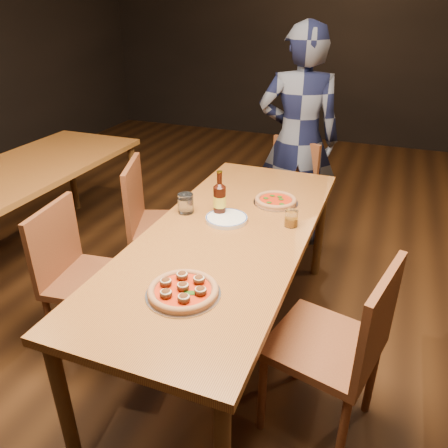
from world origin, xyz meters
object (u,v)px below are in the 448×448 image
(table_main, at_px, (227,244))
(beer_bottle, at_px, (220,200))
(chair_main_sw, at_px, (168,226))
(water_glass, at_px, (186,203))
(pizza_meatball, at_px, (183,290))
(plate_stack, at_px, (227,219))
(diner, at_px, (298,141))
(chair_end, at_px, (278,197))
(pizza_margherita, at_px, (276,200))
(amber_glass, at_px, (291,218))
(table_left, at_px, (17,181))
(chair_main_e, at_px, (324,343))
(chair_main_nw, at_px, (92,279))

(table_main, relative_size, beer_bottle, 8.01)
(chair_main_sw, height_order, water_glass, chair_main_sw)
(chair_main_sw, bearing_deg, beer_bottle, -138.17)
(chair_main_sw, height_order, pizza_meatball, chair_main_sw)
(table_main, relative_size, plate_stack, 8.85)
(table_main, relative_size, diner, 1.18)
(chair_end, height_order, pizza_margherita, chair_end)
(amber_glass, bearing_deg, diner, 101.18)
(table_left, bearing_deg, table_main, -10.01)
(chair_end, relative_size, amber_glass, 10.45)
(pizza_margherita, relative_size, diner, 0.15)
(table_left, distance_m, water_glass, 1.42)
(table_left, relative_size, chair_main_sw, 2.10)
(chair_main_sw, xyz_separation_m, amber_glass, (0.87, -0.23, 0.32))
(pizza_meatball, bearing_deg, chair_main_e, 23.30)
(amber_glass, bearing_deg, beer_bottle, -177.95)
(table_left, bearing_deg, chair_main_e, -15.39)
(water_glass, xyz_separation_m, amber_glass, (0.59, 0.05, -0.01))
(table_left, height_order, pizza_meatball, pizza_meatball)
(table_left, xyz_separation_m, chair_main_e, (2.28, -0.63, -0.21))
(chair_end, distance_m, beer_bottle, 1.10)
(table_left, xyz_separation_m, beer_bottle, (1.59, -0.13, 0.16))
(pizza_meatball, xyz_separation_m, diner, (0.02, 1.96, 0.08))
(table_main, relative_size, amber_glass, 23.17)
(plate_stack, bearing_deg, table_main, -66.86)
(chair_main_sw, height_order, beer_bottle, beer_bottle)
(table_left, height_order, amber_glass, amber_glass)
(chair_main_e, xyz_separation_m, pizza_meatball, (-0.55, -0.24, 0.30))
(table_main, bearing_deg, chair_end, 91.66)
(pizza_margherita, xyz_separation_m, water_glass, (-0.43, -0.30, 0.04))
(pizza_meatball, bearing_deg, pizza_margherita, 83.66)
(chair_main_sw, xyz_separation_m, chair_end, (0.55, 0.78, -0.02))
(plate_stack, height_order, beer_bottle, beer_bottle)
(chair_main_nw, bearing_deg, chair_end, -31.52)
(chair_main_nw, height_order, pizza_meatball, chair_main_nw)
(chair_main_nw, xyz_separation_m, diner, (0.74, 1.66, 0.40))
(table_left, height_order, water_glass, water_glass)
(beer_bottle, relative_size, amber_glass, 2.89)
(chair_main_e, distance_m, diner, 1.85)
(plate_stack, bearing_deg, table_left, 173.76)
(pizza_meatball, distance_m, water_glass, 0.77)
(pizza_margherita, bearing_deg, chair_main_e, -60.06)
(chair_main_sw, bearing_deg, pizza_meatball, -168.77)
(chair_main_sw, distance_m, beer_bottle, 0.65)
(pizza_meatball, relative_size, amber_glass, 3.53)
(table_main, xyz_separation_m, amber_glass, (0.29, 0.19, 0.11))
(pizza_margherita, distance_m, plate_stack, 0.37)
(chair_end, bearing_deg, pizza_meatball, -65.94)
(chair_main_nw, height_order, plate_stack, chair_main_nw)
(pizza_meatball, relative_size, plate_stack, 1.35)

